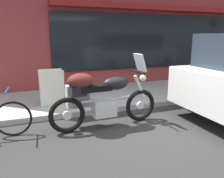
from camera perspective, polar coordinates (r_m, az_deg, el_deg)
name	(u,v)px	position (r m, az deg, el deg)	size (l,w,h in m)	color
ground_plane	(137,130)	(4.42, 6.25, -10.25)	(80.00, 80.00, 0.00)	#2E2E2E
storefront_building	(222,1)	(10.52, 25.90, 19.37)	(19.14, 0.90, 6.34)	maroon
touring_motorcycle	(99,97)	(4.36, -3.18, -1.95)	(2.22, 0.63, 1.42)	black
sandwich_board_sign	(52,88)	(5.56, -14.94, 0.31)	(0.55, 0.40, 0.86)	silver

